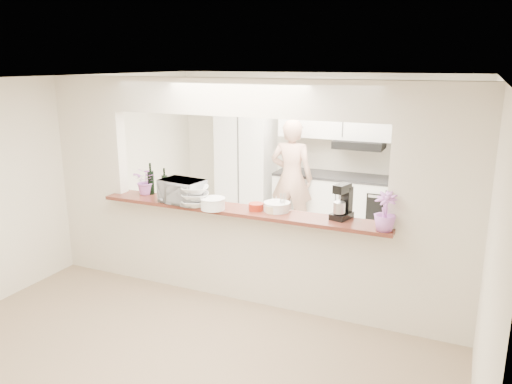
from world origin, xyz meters
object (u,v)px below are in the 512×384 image
Objects in this scene: toaster_oven at (182,191)px; stand_mixer at (343,203)px; person at (291,178)px; refrigerator at (449,192)px.

stand_mixer is at bearing 12.17° from toaster_oven.
stand_mixer reaches higher than toaster_oven.
toaster_oven is at bearing -174.95° from stand_mixer.
person is (0.47, 2.40, -0.31)m from toaster_oven.
person is at bearing 121.42° from stand_mixer.
stand_mixer is at bearing 117.60° from person.
person is at bearing 86.12° from toaster_oven.
toaster_oven is (-2.75, -2.75, 0.38)m from refrigerator.
refrigerator is 2.78m from stand_mixer.
stand_mixer is 0.20× the size of person.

